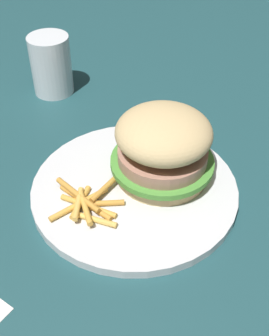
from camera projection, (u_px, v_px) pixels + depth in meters
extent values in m
plane|color=#1E474C|center=(136.00, 211.00, 0.53)|extent=(1.60, 1.60, 0.00)
cylinder|color=silver|center=(134.00, 189.00, 0.55)|extent=(0.26, 0.26, 0.01)
cylinder|color=tan|center=(162.00, 169.00, 0.56)|extent=(0.12, 0.12, 0.02)
cylinder|color=#4C9338|center=(162.00, 162.00, 0.55)|extent=(0.13, 0.13, 0.01)
cylinder|color=tan|center=(163.00, 154.00, 0.55)|extent=(0.11, 0.11, 0.02)
ellipsoid|color=tan|center=(164.00, 132.00, 0.52)|extent=(0.12, 0.12, 0.05)
cylinder|color=gold|center=(88.00, 206.00, 0.52)|extent=(0.07, 0.02, 0.01)
cylinder|color=gold|center=(85.00, 202.00, 0.52)|extent=(0.08, 0.01, 0.01)
cylinder|color=gold|center=(79.00, 204.00, 0.52)|extent=(0.02, 0.08, 0.01)
cylinder|color=gold|center=(103.00, 203.00, 0.52)|extent=(0.04, 0.04, 0.01)
cylinder|color=gold|center=(80.00, 202.00, 0.52)|extent=(0.03, 0.05, 0.01)
cylinder|color=#E5B251|center=(95.00, 220.00, 0.50)|extent=(0.05, 0.02, 0.01)
cylinder|color=gold|center=(104.00, 188.00, 0.53)|extent=(0.01, 0.05, 0.01)
cylinder|color=gold|center=(85.00, 208.00, 0.51)|extent=(0.05, 0.04, 0.01)
cylinder|color=#E5B251|center=(78.00, 204.00, 0.51)|extent=(0.04, 0.04, 0.01)
cylinder|color=gold|center=(78.00, 195.00, 0.52)|extent=(0.08, 0.01, 0.01)
cylinder|color=silver|center=(51.00, 65.00, 0.71)|extent=(0.07, 0.07, 0.10)
cylinder|color=silver|center=(52.00, 72.00, 0.72)|extent=(0.06, 0.06, 0.07)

